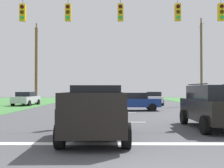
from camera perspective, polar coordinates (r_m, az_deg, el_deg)
stop_bar_stripe at (r=9.30m, az=3.53°, el=-12.24°), size 15.78×0.45×0.01m
lane_dash_0 at (r=15.23m, az=2.31°, el=-7.89°), size 2.50×0.15×0.01m
lane_dash_1 at (r=21.51m, az=1.76°, el=-5.91°), size 2.50×0.15×0.01m
lane_dash_2 at (r=27.77m, az=1.47°, el=-4.83°), size 2.50×0.15×0.01m
lane_dash_3 at (r=35.53m, az=1.24°, el=-4.02°), size 2.50×0.15×0.01m
overhead_signal_span at (r=15.45m, az=1.70°, el=8.14°), size 18.56×0.31×7.48m
pickup_truck at (r=10.33m, az=-3.34°, el=-5.73°), size 2.38×5.44×1.95m
suv_black at (r=13.42m, az=20.50°, el=-4.20°), size 2.24×4.81×2.05m
distant_car_crossing_white at (r=32.20m, az=8.59°, el=-2.90°), size 2.24×4.41×1.52m
distant_car_oncoming at (r=32.21m, az=-17.37°, el=-2.87°), size 2.25×4.41×1.52m
distant_car_far_parked at (r=23.55m, az=4.64°, el=-3.57°), size 4.34×2.10×1.52m
utility_pole_far_right at (r=33.58m, az=18.02°, el=4.31°), size 0.26×1.64×10.09m
utility_pole_far_left at (r=34.60m, az=-15.43°, el=3.84°), size 0.33×1.60×9.84m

